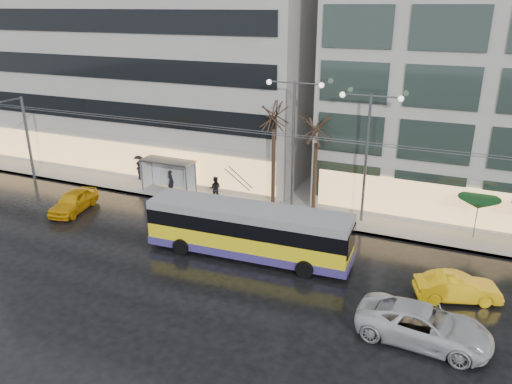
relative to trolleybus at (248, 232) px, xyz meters
The scene contains 18 objects.
ground 4.24m from the trolleybus, 119.48° to the right, with size 140.00×140.00×0.00m, color black.
sidewalk 10.65m from the trolleybus, 89.73° to the left, with size 80.00×10.00×0.15m, color gray.
kerb 5.78m from the trolleybus, 89.49° to the left, with size 80.00×0.10×0.15m, color slate.
building_left 25.63m from the trolleybus, 139.10° to the left, with size 34.00×14.00×22.00m, color #A6A29E.
trolleybus is the anchor object (origin of this frame).
catenary 5.35m from the trolleybus, 101.95° to the left, with size 42.24×5.12×7.00m.
bus_shelter 12.62m from the trolleybus, 144.99° to the left, with size 4.20×1.60×2.51m.
street_lamp_near 8.61m from the trolleybus, 89.61° to the left, with size 3.96×0.36×9.03m.
street_lamp_far 9.86m from the trolleybus, 55.51° to the left, with size 3.96×0.36×8.53m.
tree_a 9.50m from the trolleybus, 100.87° to the left, with size 3.20×3.20×8.40m.
tree_b 9.30m from the trolleybus, 78.69° to the left, with size 3.20×3.20×7.70m.
parasol_a 14.25m from the trolleybus, 32.07° to the left, with size 2.50×2.50×2.65m.
taxi_a 14.21m from the trolleybus, behind, with size 1.79×4.44×1.51m, color #DFA10B.
taxi_b 11.47m from the trolleybus, ahead, with size 1.43×4.11×1.35m, color yellow.
sedan_silver 11.08m from the trolleybus, 22.08° to the right, with size 2.64×5.73×1.59m, color silver.
pedestrian_a 11.79m from the trolleybus, 144.70° to the left, with size 1.27×1.28×2.19m.
pedestrian_b 8.91m from the trolleybus, 130.24° to the left, with size 1.05×0.91×1.83m.
pedestrian_c 16.03m from the trolleybus, 148.39° to the left, with size 1.17×1.06×2.11m.
Camera 1 is at (12.77, -20.31, 13.85)m, focal length 35.00 mm.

